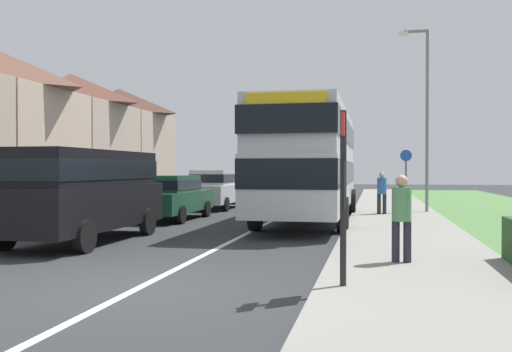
{
  "coord_description": "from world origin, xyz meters",
  "views": [
    {
      "loc": [
        3.43,
        -7.72,
        1.77
      ],
      "look_at": [
        0.53,
        6.11,
        1.6
      ],
      "focal_mm": 39.64,
      "sensor_mm": 36.0,
      "label": 1
    }
  ],
  "objects_px": {
    "cycle_route_sign": "(406,178)",
    "street_lamp_mid": "(424,108)",
    "parked_van_black": "(83,188)",
    "parked_car_blue": "(242,185)",
    "pedestrian_at_stop": "(402,214)",
    "parked_car_silver": "(215,188)",
    "double_decker_bus": "(310,158)",
    "parked_car_dark_green": "(170,195)",
    "bus_stop_sign": "(343,185)",
    "pedestrian_walking_away": "(382,191)"
  },
  "relations": [
    {
      "from": "double_decker_bus",
      "to": "pedestrian_walking_away",
      "type": "bearing_deg",
      "value": 46.39
    },
    {
      "from": "cycle_route_sign",
      "to": "street_lamp_mid",
      "type": "distance_m",
      "value": 2.84
    },
    {
      "from": "cycle_route_sign",
      "to": "street_lamp_mid",
      "type": "bearing_deg",
      "value": 30.67
    },
    {
      "from": "pedestrian_at_stop",
      "to": "bus_stop_sign",
      "type": "height_order",
      "value": "bus_stop_sign"
    },
    {
      "from": "pedestrian_at_stop",
      "to": "cycle_route_sign",
      "type": "xyz_separation_m",
      "value": [
        0.72,
        12.16,
        0.45
      ]
    },
    {
      "from": "parked_car_dark_green",
      "to": "parked_van_black",
      "type": "bearing_deg",
      "value": -89.34
    },
    {
      "from": "parked_car_dark_green",
      "to": "street_lamp_mid",
      "type": "distance_m",
      "value": 10.38
    },
    {
      "from": "double_decker_bus",
      "to": "pedestrian_walking_away",
      "type": "height_order",
      "value": "double_decker_bus"
    },
    {
      "from": "street_lamp_mid",
      "to": "pedestrian_walking_away",
      "type": "bearing_deg",
      "value": -136.33
    },
    {
      "from": "parked_car_blue",
      "to": "pedestrian_at_stop",
      "type": "height_order",
      "value": "pedestrian_at_stop"
    },
    {
      "from": "parked_car_silver",
      "to": "pedestrian_walking_away",
      "type": "height_order",
      "value": "parked_car_silver"
    },
    {
      "from": "parked_van_black",
      "to": "street_lamp_mid",
      "type": "relative_size",
      "value": 0.75
    },
    {
      "from": "parked_car_dark_green",
      "to": "street_lamp_mid",
      "type": "height_order",
      "value": "street_lamp_mid"
    },
    {
      "from": "double_decker_bus",
      "to": "street_lamp_mid",
      "type": "bearing_deg",
      "value": 45.32
    },
    {
      "from": "parked_van_black",
      "to": "parked_car_blue",
      "type": "distance_m",
      "value": 17.41
    },
    {
      "from": "cycle_route_sign",
      "to": "pedestrian_walking_away",
      "type": "bearing_deg",
      "value": -129.08
    },
    {
      "from": "cycle_route_sign",
      "to": "parked_car_dark_green",
      "type": "bearing_deg",
      "value": -154.9
    },
    {
      "from": "parked_car_blue",
      "to": "pedestrian_at_stop",
      "type": "relative_size",
      "value": 2.72
    },
    {
      "from": "parked_van_black",
      "to": "parked_car_blue",
      "type": "height_order",
      "value": "parked_van_black"
    },
    {
      "from": "pedestrian_walking_away",
      "to": "cycle_route_sign",
      "type": "relative_size",
      "value": 0.66
    },
    {
      "from": "parked_car_dark_green",
      "to": "pedestrian_walking_away",
      "type": "bearing_deg",
      "value": 20.37
    },
    {
      "from": "cycle_route_sign",
      "to": "bus_stop_sign",
      "type": "bearing_deg",
      "value": -96.43
    },
    {
      "from": "parked_car_blue",
      "to": "street_lamp_mid",
      "type": "bearing_deg",
      "value": -38.18
    },
    {
      "from": "pedestrian_walking_away",
      "to": "street_lamp_mid",
      "type": "height_order",
      "value": "street_lamp_mid"
    },
    {
      "from": "pedestrian_at_stop",
      "to": "double_decker_bus",
      "type": "bearing_deg",
      "value": 106.87
    },
    {
      "from": "street_lamp_mid",
      "to": "cycle_route_sign",
      "type": "bearing_deg",
      "value": -149.33
    },
    {
      "from": "bus_stop_sign",
      "to": "pedestrian_at_stop",
      "type": "bearing_deg",
      "value": 68.08
    },
    {
      "from": "parked_car_dark_green",
      "to": "pedestrian_at_stop",
      "type": "relative_size",
      "value": 2.72
    },
    {
      "from": "parked_van_black",
      "to": "pedestrian_at_stop",
      "type": "relative_size",
      "value": 3.25
    },
    {
      "from": "pedestrian_at_stop",
      "to": "parked_car_blue",
      "type": "bearing_deg",
      "value": 111.03
    },
    {
      "from": "parked_car_blue",
      "to": "pedestrian_at_stop",
      "type": "bearing_deg",
      "value": -68.97
    },
    {
      "from": "pedestrian_walking_away",
      "to": "pedestrian_at_stop",
      "type": "bearing_deg",
      "value": -88.95
    },
    {
      "from": "pedestrian_at_stop",
      "to": "bus_stop_sign",
      "type": "xyz_separation_m",
      "value": [
        -0.9,
        -2.25,
        0.56
      ]
    },
    {
      "from": "bus_stop_sign",
      "to": "street_lamp_mid",
      "type": "bearing_deg",
      "value": 81.07
    },
    {
      "from": "parked_van_black",
      "to": "pedestrian_walking_away",
      "type": "distance_m",
      "value": 11.36
    },
    {
      "from": "parked_van_black",
      "to": "parked_car_blue",
      "type": "xyz_separation_m",
      "value": [
        -0.16,
        17.41,
        -0.4
      ]
    },
    {
      "from": "double_decker_bus",
      "to": "parked_car_dark_green",
      "type": "relative_size",
      "value": 2.34
    },
    {
      "from": "parked_van_black",
      "to": "cycle_route_sign",
      "type": "distance_m",
      "value": 12.82
    },
    {
      "from": "street_lamp_mid",
      "to": "pedestrian_at_stop",
      "type": "bearing_deg",
      "value": -96.47
    },
    {
      "from": "pedestrian_walking_away",
      "to": "street_lamp_mid",
      "type": "bearing_deg",
      "value": 43.67
    },
    {
      "from": "pedestrian_at_stop",
      "to": "street_lamp_mid",
      "type": "relative_size",
      "value": 0.23
    },
    {
      "from": "parked_car_silver",
      "to": "parked_car_blue",
      "type": "distance_m",
      "value": 5.77
    },
    {
      "from": "parked_car_silver",
      "to": "cycle_route_sign",
      "type": "bearing_deg",
      "value": -11.89
    },
    {
      "from": "parked_car_silver",
      "to": "street_lamp_mid",
      "type": "height_order",
      "value": "street_lamp_mid"
    },
    {
      "from": "parked_car_silver",
      "to": "street_lamp_mid",
      "type": "relative_size",
      "value": 0.62
    },
    {
      "from": "parked_car_dark_green",
      "to": "pedestrian_at_stop",
      "type": "height_order",
      "value": "pedestrian_at_stop"
    },
    {
      "from": "pedestrian_walking_away",
      "to": "parked_car_dark_green",
      "type": "bearing_deg",
      "value": -159.63
    },
    {
      "from": "pedestrian_at_stop",
      "to": "street_lamp_mid",
      "type": "bearing_deg",
      "value": 83.53
    },
    {
      "from": "parked_car_silver",
      "to": "bus_stop_sign",
      "type": "relative_size",
      "value": 1.72
    },
    {
      "from": "parked_car_blue",
      "to": "parked_van_black",
      "type": "bearing_deg",
      "value": -89.46
    }
  ]
}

